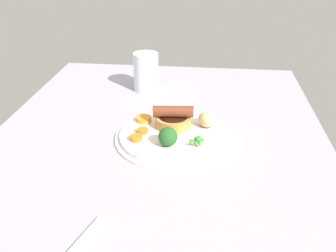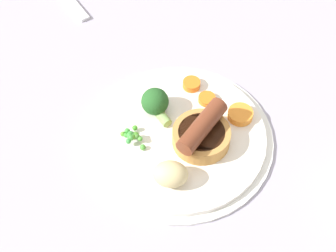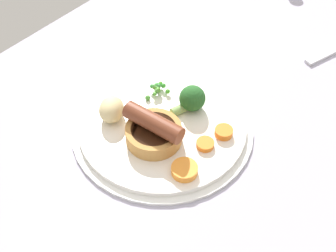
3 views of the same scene
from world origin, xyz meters
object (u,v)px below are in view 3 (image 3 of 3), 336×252
(carrot_slice_1, at_px, (224,132))
(potato_chunk_0, at_px, (112,109))
(broccoli_floret_far, at_px, (191,99))
(carrot_slice_0, at_px, (205,144))
(carrot_slice_3, at_px, (184,170))
(sausage_pudding, at_px, (154,131))
(dinner_plate, at_px, (163,127))
(pea_pile, at_px, (157,88))

(carrot_slice_1, bearing_deg, potato_chunk_0, -61.74)
(broccoli_floret_far, relative_size, carrot_slice_1, 2.22)
(carrot_slice_0, distance_m, carrot_slice_1, 0.04)
(potato_chunk_0, height_order, carrot_slice_3, potato_chunk_0)
(broccoli_floret_far, distance_m, carrot_slice_0, 0.08)
(potato_chunk_0, bearing_deg, sausage_pudding, 95.41)
(dinner_plate, distance_m, potato_chunk_0, 0.09)
(broccoli_floret_far, bearing_deg, carrot_slice_3, -127.87)
(potato_chunk_0, xyz_separation_m, carrot_slice_3, (0.01, 0.16, -0.01))
(dinner_plate, relative_size, potato_chunk_0, 5.80)
(carrot_slice_0, bearing_deg, carrot_slice_3, 6.64)
(broccoli_floret_far, height_order, carrot_slice_0, broccoli_floret_far)
(broccoli_floret_far, height_order, carrot_slice_1, broccoli_floret_far)
(dinner_plate, xyz_separation_m, carrot_slice_1, (-0.04, 0.09, 0.01))
(dinner_plate, height_order, broccoli_floret_far, broccoli_floret_far)
(sausage_pudding, relative_size, carrot_slice_1, 3.50)
(sausage_pudding, xyz_separation_m, carrot_slice_0, (-0.04, 0.07, -0.02))
(dinner_plate, bearing_deg, potato_chunk_0, -58.93)
(potato_chunk_0, xyz_separation_m, carrot_slice_0, (-0.05, 0.15, -0.01))
(pea_pile, height_order, carrot_slice_3, pea_pile)
(pea_pile, xyz_separation_m, carrot_slice_3, (0.10, 0.14, -0.01))
(pea_pile, relative_size, potato_chunk_0, 0.90)
(carrot_slice_3, bearing_deg, carrot_slice_0, -173.36)
(carrot_slice_3, bearing_deg, carrot_slice_1, 179.34)
(potato_chunk_0, relative_size, carrot_slice_0, 1.83)
(pea_pile, bearing_deg, broccoli_floret_far, 98.14)
(sausage_pudding, height_order, carrot_slice_0, sausage_pudding)
(pea_pile, bearing_deg, dinner_plate, 48.04)
(dinner_plate, xyz_separation_m, sausage_pudding, (0.03, 0.01, 0.03))
(dinner_plate, xyz_separation_m, potato_chunk_0, (0.04, -0.07, 0.03))
(broccoli_floret_far, xyz_separation_m, carrot_slice_1, (0.01, 0.07, -0.01))
(sausage_pudding, height_order, carrot_slice_1, sausage_pudding)
(potato_chunk_0, distance_m, carrot_slice_1, 0.18)
(broccoli_floret_far, bearing_deg, pea_pile, 116.18)
(sausage_pudding, bearing_deg, carrot_slice_0, -154.27)
(sausage_pudding, distance_m, carrot_slice_0, 0.08)
(sausage_pudding, height_order, pea_pile, sausage_pudding)
(carrot_slice_3, bearing_deg, pea_pile, -125.60)
(pea_pile, distance_m, carrot_slice_1, 0.14)
(potato_chunk_0, bearing_deg, broccoli_floret_far, 139.30)
(broccoli_floret_far, relative_size, potato_chunk_0, 1.25)
(broccoli_floret_far, bearing_deg, potato_chunk_0, 157.34)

